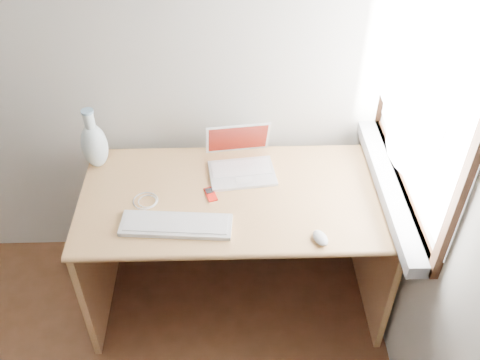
{
  "coord_description": "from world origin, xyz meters",
  "views": [
    {
      "loc": [
        1.0,
        -0.41,
        2.31
      ],
      "look_at": [
        1.05,
        1.35,
        0.8
      ],
      "focal_mm": 40.0,
      "sensor_mm": 36.0,
      "label": 1
    }
  ],
  "objects_px": {
    "desk": "(236,215)",
    "laptop": "(242,161)",
    "external_keyboard": "(176,225)",
    "vase": "(94,144)"
  },
  "relations": [
    {
      "from": "desk",
      "to": "external_keyboard",
      "type": "xyz_separation_m",
      "value": [
        -0.25,
        -0.27,
        0.22
      ]
    },
    {
      "from": "laptop",
      "to": "vase",
      "type": "relative_size",
      "value": 1.05
    },
    {
      "from": "desk",
      "to": "laptop",
      "type": "distance_m",
      "value": 0.27
    },
    {
      "from": "external_keyboard",
      "to": "desk",
      "type": "bearing_deg",
      "value": 51.99
    },
    {
      "from": "vase",
      "to": "desk",
      "type": "bearing_deg",
      "value": -12.45
    },
    {
      "from": "desk",
      "to": "laptop",
      "type": "relative_size",
      "value": 4.32
    },
    {
      "from": "laptop",
      "to": "external_keyboard",
      "type": "height_order",
      "value": "laptop"
    },
    {
      "from": "laptop",
      "to": "vase",
      "type": "xyz_separation_m",
      "value": [
        -0.67,
        0.05,
        0.08
      ]
    },
    {
      "from": "laptop",
      "to": "vase",
      "type": "height_order",
      "value": "vase"
    },
    {
      "from": "laptop",
      "to": "external_keyboard",
      "type": "bearing_deg",
      "value": -134.33
    }
  ]
}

